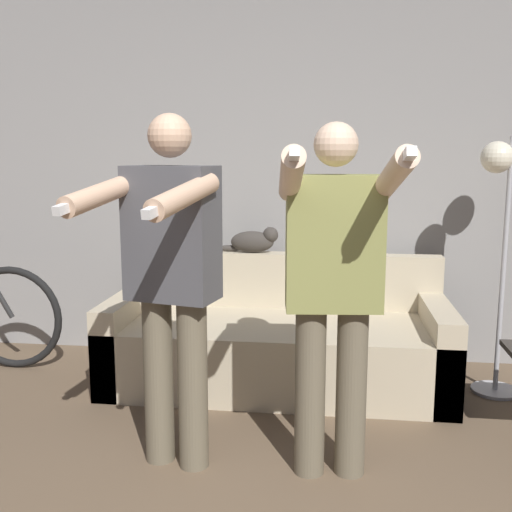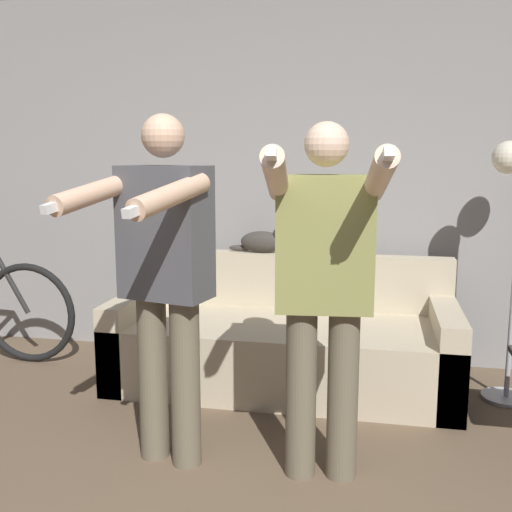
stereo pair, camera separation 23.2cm
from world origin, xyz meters
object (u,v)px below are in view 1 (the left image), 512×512
Objects in this scene: couch at (278,343)px; person_right at (334,279)px; person_left at (171,272)px; cat at (255,241)px; floor_lamp at (511,178)px.

person_right is (0.35, -1.12, 0.67)m from couch.
person_right is (0.74, 0.00, -0.01)m from person_left.
person_left reaches higher than person_right.
person_right is at bearing -69.66° from cat.
cat is (-0.54, 1.46, -0.05)m from person_right.
couch is at bearing -179.88° from floor_lamp.
floor_lamp is (1.03, 1.12, 0.40)m from person_right.
person_right is at bearing 12.84° from person_left.
person_left is at bearing -97.64° from cat.
floor_lamp is at bearing 45.13° from person_left.
couch is 5.13× the size of cat.
cat is at bearing 167.81° from floor_lamp.
couch is 0.73m from cat.
floor_lamp reaches higher than cat.
person_left reaches higher than cat.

